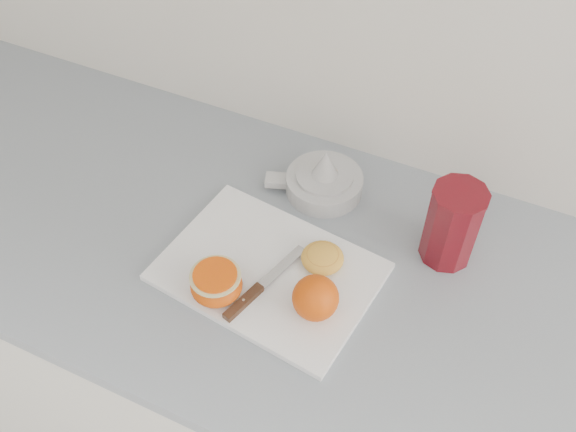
{
  "coord_description": "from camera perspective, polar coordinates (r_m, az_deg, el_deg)",
  "views": [
    {
      "loc": [
        -0.04,
        1.1,
        1.75
      ],
      "look_at": [
        -0.34,
        1.73,
        0.96
      ],
      "focal_mm": 40.0,
      "sensor_mm": 36.0,
      "label": 1
    }
  ],
  "objects": [
    {
      "name": "counter",
      "position": [
        1.45,
        4.56,
        -16.15
      ],
      "size": [
        2.57,
        0.64,
        0.89
      ],
      "color": "white",
      "rests_on": "ground"
    },
    {
      "name": "squeezed_shell",
      "position": [
        1.05,
        3.08,
        -3.73
      ],
      "size": [
        0.07,
        0.07,
        0.03
      ],
      "color": "gold",
      "rests_on": "cutting_board"
    },
    {
      "name": "cutting_board",
      "position": [
        1.06,
        -1.75,
        -4.97
      ],
      "size": [
        0.37,
        0.29,
        0.01
      ],
      "primitive_type": "cube",
      "rotation": [
        0.0,
        0.0,
        -0.12
      ],
      "color": "white",
      "rests_on": "counter"
    },
    {
      "name": "paring_knife",
      "position": [
        1.02,
        -3.34,
        -7.07
      ],
      "size": [
        0.07,
        0.18,
        0.01
      ],
      "color": "#4E2C20",
      "rests_on": "cutting_board"
    },
    {
      "name": "whole_orange",
      "position": [
        0.98,
        2.46,
        -7.29
      ],
      "size": [
        0.07,
        0.07,
        0.07
      ],
      "color": "#E44A0C",
      "rests_on": "cutting_board"
    },
    {
      "name": "half_orange",
      "position": [
        1.02,
        -6.4,
        -6.01
      ],
      "size": [
        0.08,
        0.08,
        0.05
      ],
      "color": "#E44A0C",
      "rests_on": "cutting_board"
    },
    {
      "name": "citrus_juicer",
      "position": [
        1.17,
        3.18,
        3.19
      ],
      "size": [
        0.18,
        0.14,
        0.09
      ],
      "color": "silver",
      "rests_on": "counter"
    },
    {
      "name": "red_tumbler",
      "position": [
        1.07,
        14.36,
        -0.95
      ],
      "size": [
        0.09,
        0.09,
        0.15
      ],
      "color": "maroon",
      "rests_on": "counter"
    }
  ]
}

